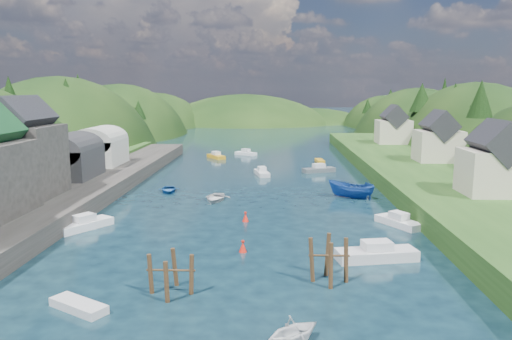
{
  "coord_description": "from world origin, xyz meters",
  "views": [
    {
      "loc": [
        2.36,
        -33.94,
        14.13
      ],
      "look_at": [
        0.0,
        28.0,
        4.0
      ],
      "focal_mm": 35.0,
      "sensor_mm": 36.0,
      "label": 1
    }
  ],
  "objects_px": {
    "channel_buoy_near": "(243,247)",
    "piling_cluster_far": "(329,263)",
    "channel_buoy_far": "(245,217)",
    "piling_cluster_near": "(171,278)"
  },
  "relations": [
    {
      "from": "channel_buoy_far",
      "to": "piling_cluster_far",
      "type": "bearing_deg",
      "value": -66.78
    },
    {
      "from": "channel_buoy_far",
      "to": "channel_buoy_near",
      "type": "bearing_deg",
      "value": -87.91
    },
    {
      "from": "piling_cluster_near",
      "to": "channel_buoy_far",
      "type": "bearing_deg",
      "value": 78.23
    },
    {
      "from": "piling_cluster_far",
      "to": "channel_buoy_far",
      "type": "bearing_deg",
      "value": 113.22
    },
    {
      "from": "piling_cluster_far",
      "to": "channel_buoy_far",
      "type": "xyz_separation_m",
      "value": [
        -7.16,
        16.68,
        -0.92
      ]
    },
    {
      "from": "channel_buoy_near",
      "to": "piling_cluster_far",
      "type": "bearing_deg",
      "value": -43.86
    },
    {
      "from": "channel_buoy_near",
      "to": "channel_buoy_far",
      "type": "bearing_deg",
      "value": 92.09
    },
    {
      "from": "piling_cluster_near",
      "to": "channel_buoy_near",
      "type": "relative_size",
      "value": 3.14
    },
    {
      "from": "piling_cluster_far",
      "to": "channel_buoy_far",
      "type": "relative_size",
      "value": 3.58
    },
    {
      "from": "piling_cluster_far",
      "to": "channel_buoy_near",
      "type": "distance_m",
      "value": 9.46
    }
  ]
}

